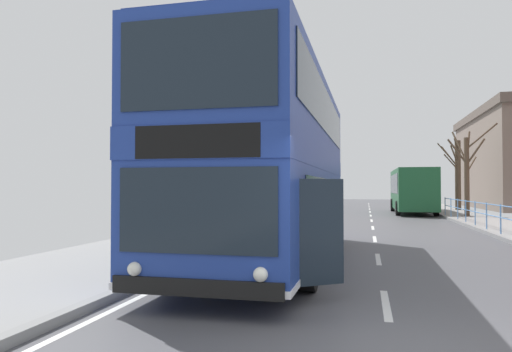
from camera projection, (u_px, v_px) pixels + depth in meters
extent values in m
cube|color=silver|center=(386.00, 304.00, 7.36)|extent=(0.12, 2.00, 0.00)
cube|color=silver|center=(378.00, 259.00, 12.04)|extent=(0.12, 2.00, 0.00)
cube|color=silver|center=(375.00, 239.00, 16.71)|extent=(0.12, 2.00, 0.00)
cube|color=silver|center=(373.00, 228.00, 21.39)|extent=(0.12, 2.00, 0.00)
cube|color=silver|center=(372.00, 221.00, 26.06)|extent=(0.12, 2.00, 0.00)
cube|color=silver|center=(371.00, 216.00, 30.74)|extent=(0.12, 2.00, 0.00)
cube|color=silver|center=(370.00, 212.00, 35.41)|extent=(0.12, 2.00, 0.00)
cube|color=silver|center=(370.00, 209.00, 40.09)|extent=(0.12, 2.00, 0.00)
cube|color=silver|center=(369.00, 207.00, 44.76)|extent=(0.12, 2.00, 0.00)
cube|color=silver|center=(369.00, 205.00, 49.44)|extent=(0.12, 2.00, 0.00)
cube|color=silver|center=(369.00, 203.00, 54.11)|extent=(0.12, 2.00, 0.00)
cube|color=silver|center=(56.00, 338.00, 5.72)|extent=(0.12, 133.00, 0.00)
cube|color=gray|center=(30.00, 330.00, 5.80)|extent=(0.20, 140.00, 0.14)
cube|color=navy|center=(274.00, 209.00, 11.72)|extent=(2.70, 10.78, 1.86)
cube|color=navy|center=(274.00, 162.00, 11.75)|extent=(2.71, 10.83, 0.48)
cube|color=navy|center=(274.00, 118.00, 11.78)|extent=(2.70, 10.78, 1.69)
cube|color=navy|center=(274.00, 83.00, 11.80)|extent=(2.61, 10.45, 0.08)
cube|color=#19232D|center=(196.00, 210.00, 6.49)|extent=(2.29, 0.05, 1.19)
cube|color=black|center=(196.00, 141.00, 6.51)|extent=(1.82, 0.05, 0.46)
cube|color=#19232D|center=(196.00, 62.00, 6.54)|extent=(2.29, 0.05, 1.29)
cube|color=black|center=(196.00, 288.00, 6.46)|extent=(2.47, 0.10, 0.24)
cube|color=silver|center=(274.00, 244.00, 11.70)|extent=(2.72, 10.83, 0.10)
cube|color=#19232D|center=(328.00, 199.00, 11.68)|extent=(0.10, 8.39, 0.96)
cube|color=#19232D|center=(327.00, 113.00, 11.47)|extent=(0.11, 9.68, 1.02)
cube|color=#19232D|center=(226.00, 198.00, 12.30)|extent=(0.10, 8.39, 0.96)
cube|color=#19232D|center=(223.00, 117.00, 12.09)|extent=(0.11, 9.68, 1.02)
sphere|color=white|center=(261.00, 275.00, 6.24)|extent=(0.20, 0.20, 0.20)
sphere|color=white|center=(134.00, 269.00, 6.66)|extent=(0.20, 0.20, 0.20)
cube|color=#19232D|center=(320.00, 232.00, 7.14)|extent=(0.68, 0.49, 1.60)
cube|color=black|center=(300.00, 230.00, 7.51)|extent=(0.11, 0.90, 1.60)
cylinder|color=black|center=(308.00, 261.00, 8.32)|extent=(0.31, 1.04, 1.04)
cylinder|color=black|center=(175.00, 256.00, 8.91)|extent=(0.31, 1.04, 1.04)
cylinder|color=black|center=(335.00, 229.00, 14.79)|extent=(0.31, 1.04, 1.04)
cylinder|color=black|center=(257.00, 228.00, 15.38)|extent=(0.31, 1.04, 1.04)
cube|color=#19512D|center=(412.00, 189.00, 33.43)|extent=(2.48, 9.63, 2.75)
cube|color=#19232D|center=(394.00, 184.00, 33.71)|extent=(0.05, 8.18, 1.32)
cube|color=#19232D|center=(430.00, 184.00, 33.17)|extent=(0.05, 8.18, 1.32)
cube|color=#19232D|center=(406.00, 186.00, 38.14)|extent=(2.10, 0.04, 1.65)
cylinder|color=black|center=(393.00, 205.00, 36.40)|extent=(0.28, 0.96, 0.96)
cylinder|color=black|center=(425.00, 205.00, 35.88)|extent=(0.28, 0.96, 0.96)
cylinder|color=black|center=(398.00, 208.00, 30.72)|extent=(0.28, 0.96, 0.96)
cylinder|color=black|center=(436.00, 209.00, 30.21)|extent=(0.28, 0.96, 0.96)
cylinder|color=#598CC6|center=(501.00, 219.00, 17.16)|extent=(0.05, 0.05, 1.07)
cylinder|color=#598CC6|center=(487.00, 216.00, 19.16)|extent=(0.05, 0.05, 1.07)
cylinder|color=#598CC6|center=(475.00, 213.00, 21.16)|extent=(0.05, 0.05, 1.07)
cylinder|color=#598CC6|center=(466.00, 211.00, 23.17)|extent=(0.05, 0.05, 1.07)
cylinder|color=#598CC6|center=(458.00, 209.00, 25.17)|extent=(0.05, 0.05, 1.07)
cylinder|color=#598CC6|center=(451.00, 207.00, 27.18)|extent=(0.05, 0.05, 1.07)
cylinder|color=#598CC6|center=(445.00, 206.00, 29.18)|extent=(0.05, 0.05, 1.07)
cylinder|color=#598CC6|center=(509.00, 207.00, 16.17)|extent=(0.04, 26.75, 0.04)
cylinder|color=#598CC6|center=(509.00, 219.00, 16.16)|extent=(0.04, 26.75, 0.04)
cylinder|color=#4C3D2D|center=(458.00, 175.00, 35.96)|extent=(0.42, 0.42, 5.25)
cylinder|color=#4C3D2D|center=(450.00, 157.00, 36.55)|extent=(1.15, 1.04, 1.73)
cylinder|color=#4C3D2D|center=(451.00, 162.00, 35.75)|extent=(1.18, 0.85, 1.20)
cylinder|color=#4C3D2D|center=(448.00, 155.00, 36.18)|extent=(1.51, 0.13, 1.85)
cylinder|color=#4C3D2D|center=(454.00, 155.00, 35.79)|extent=(0.73, 0.71, 1.45)
cylinder|color=#4C3D2D|center=(456.00, 144.00, 35.65)|extent=(0.49, 0.95, 0.89)
cylinder|color=#4C3D2D|center=(467.00, 177.00, 28.13)|extent=(0.29, 0.29, 4.64)
cylinder|color=#4C3D2D|center=(471.00, 165.00, 28.66)|extent=(0.87, 1.31, 1.05)
cylinder|color=#4C3D2D|center=(459.00, 147.00, 28.80)|extent=(0.71, 1.26, 1.99)
cylinder|color=#4C3D2D|center=(457.00, 151.00, 28.30)|extent=(1.13, 0.13, 1.53)
cylinder|color=#4C3D2D|center=(468.00, 146.00, 28.62)|extent=(0.51, 1.13, 1.92)
cylinder|color=#4C3D2D|center=(482.00, 136.00, 27.79)|extent=(1.68, 0.56, 1.50)
cylinder|color=#4C3D2D|center=(476.00, 152.00, 27.83)|extent=(1.03, 0.65, 1.54)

